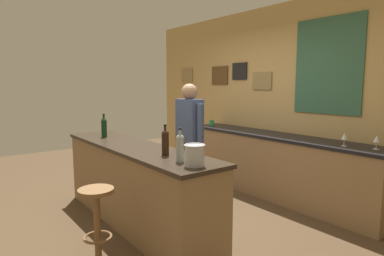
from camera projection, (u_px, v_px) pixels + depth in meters
name	position (u px, v px, depth m)	size (l,w,h in m)	color
ground_plane	(165.00, 215.00, 4.11)	(10.00, 10.00, 0.00)	#4C3823
back_wall	(274.00, 97.00, 5.14)	(6.00, 0.09, 2.80)	tan
bar_counter	(135.00, 185.00, 3.81)	(2.67, 0.60, 0.92)	olive
side_counter	(277.00, 166.00, 4.73)	(3.14, 0.56, 0.90)	olive
bartender	(189.00, 136.00, 4.34)	(0.52, 0.21, 1.62)	#384766
bar_stool	(97.00, 212.00, 3.00)	(0.32, 0.32, 0.68)	brown
wine_bottle_a	(104.00, 127.00, 4.34)	(0.07, 0.07, 0.31)	black
wine_bottle_b	(165.00, 142.00, 3.23)	(0.07, 0.07, 0.31)	black
wine_bottle_c	(180.00, 147.00, 2.96)	(0.07, 0.07, 0.31)	#999E99
ice_bucket	(195.00, 155.00, 2.81)	(0.19, 0.19, 0.19)	#B7BABF
wine_glass_a	(344.00, 137.00, 3.80)	(0.07, 0.07, 0.16)	silver
wine_glass_b	(377.00, 139.00, 3.63)	(0.07, 0.07, 0.16)	silver
coffee_mug	(212.00, 123.00, 5.74)	(0.12, 0.08, 0.09)	#338C4C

